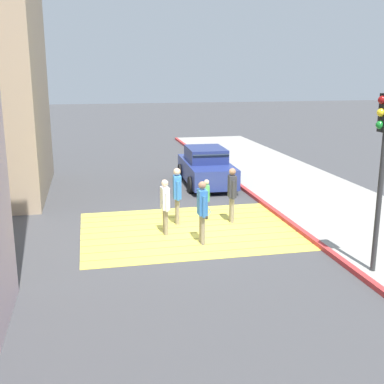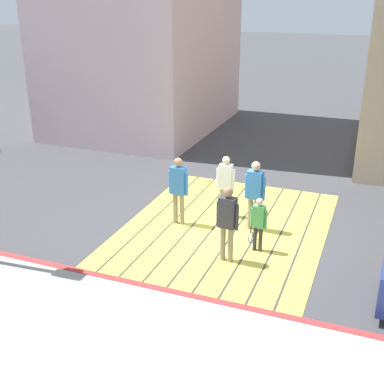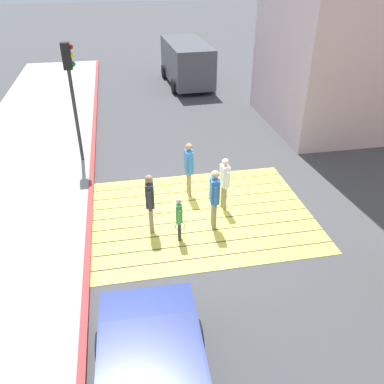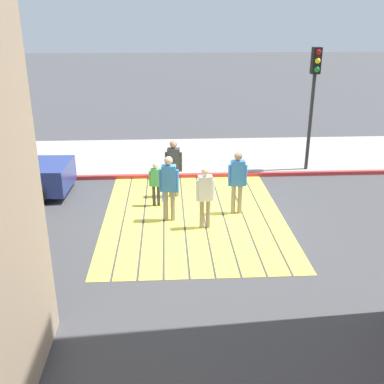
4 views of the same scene
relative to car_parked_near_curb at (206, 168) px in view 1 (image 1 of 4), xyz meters
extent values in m
plane|color=#424244|center=(2.00, 5.89, -0.73)|extent=(120.00, 120.00, 0.00)
cube|color=#EAD64C|center=(2.00, 3.69, -0.73)|extent=(6.40, 0.50, 0.01)
cube|color=#EAD64C|center=(2.00, 4.24, -0.73)|extent=(6.40, 0.50, 0.01)
cube|color=#EAD64C|center=(2.00, 4.79, -0.73)|extent=(6.40, 0.50, 0.01)
cube|color=#EAD64C|center=(2.00, 5.34, -0.73)|extent=(6.40, 0.50, 0.01)
cube|color=#EAD64C|center=(2.00, 5.89, -0.73)|extent=(6.40, 0.50, 0.01)
cube|color=#EAD64C|center=(2.00, 6.44, -0.73)|extent=(6.40, 0.50, 0.01)
cube|color=#EAD64C|center=(2.00, 6.99, -0.73)|extent=(6.40, 0.50, 0.01)
cube|color=#EAD64C|center=(2.00, 7.54, -0.73)|extent=(6.40, 0.50, 0.01)
cube|color=#EAD64C|center=(2.00, 8.09, -0.73)|extent=(6.40, 0.50, 0.01)
cube|color=#9E9B93|center=(-3.60, 5.89, -0.67)|extent=(4.80, 40.00, 0.12)
cube|color=#BC3333|center=(-1.25, 5.89, -0.67)|extent=(0.16, 40.00, 0.13)
cube|color=navy|center=(0.00, 0.03, -0.14)|extent=(1.95, 4.36, 0.80)
cube|color=navy|center=(0.00, -0.12, 0.54)|extent=(1.60, 2.12, 0.60)
cube|color=#1E2833|center=(0.03, 0.80, 0.48)|extent=(1.49, 0.38, 0.49)
cylinder|color=black|center=(0.93, 1.33, -0.40)|extent=(0.24, 0.67, 0.66)
cylinder|color=black|center=(-0.83, 1.39, -0.40)|extent=(0.24, 0.67, 0.66)
cylinder|color=black|center=(0.84, -1.34, -0.40)|extent=(0.24, 0.67, 0.66)
cylinder|color=black|center=(-0.93, -1.27, -0.40)|extent=(0.24, 0.67, 0.66)
cylinder|color=#2D2D2D|center=(-1.60, 10.09, 0.97)|extent=(0.12, 0.12, 3.40)
sphere|color=maroon|center=(-1.44, 10.09, 3.37)|extent=(0.18, 0.18, 0.18)
sphere|color=yellow|center=(-1.44, 10.09, 3.10)|extent=(0.18, 0.18, 0.18)
sphere|color=#188429|center=(-1.44, 10.09, 2.83)|extent=(0.18, 0.18, 0.18)
cylinder|color=gray|center=(0.48, 5.47, -0.32)|extent=(0.13, 0.13, 0.83)
cylinder|color=gray|center=(0.47, 5.28, -0.32)|extent=(0.13, 0.13, 0.83)
cube|color=#333338|center=(0.48, 5.38, 0.45)|extent=(0.26, 0.38, 0.69)
sphere|color=#9E7051|center=(0.48, 5.38, 0.92)|extent=(0.22, 0.22, 0.22)
cylinder|color=#333338|center=(0.50, 5.59, 0.38)|extent=(0.09, 0.09, 0.59)
cylinder|color=#333338|center=(0.46, 5.16, 0.38)|extent=(0.09, 0.09, 0.59)
cylinder|color=gray|center=(2.22, 5.31, -0.31)|extent=(0.13, 0.13, 0.85)
cylinder|color=gray|center=(2.20, 5.13, -0.31)|extent=(0.13, 0.13, 0.85)
cube|color=#3372BF|center=(2.21, 5.22, 0.47)|extent=(0.26, 0.39, 0.71)
sphere|color=tan|center=(2.21, 5.22, 0.96)|extent=(0.22, 0.22, 0.22)
cylinder|color=#3372BF|center=(2.22, 5.44, 0.40)|extent=(0.09, 0.09, 0.60)
cylinder|color=#3372BF|center=(2.19, 5.01, 0.40)|extent=(0.09, 0.09, 0.60)
cylinder|color=gray|center=(1.85, 7.18, -0.31)|extent=(0.13, 0.13, 0.84)
cylinder|color=gray|center=(1.85, 7.00, -0.31)|extent=(0.13, 0.13, 0.84)
cube|color=#3372BF|center=(1.85, 7.09, 0.46)|extent=(0.23, 0.37, 0.70)
sphere|color=#9E7051|center=(1.85, 7.09, 0.94)|extent=(0.22, 0.22, 0.22)
cylinder|color=#3372BF|center=(1.85, 7.31, 0.39)|extent=(0.09, 0.09, 0.60)
cylinder|color=#3372BF|center=(1.85, 6.88, 0.39)|extent=(0.09, 0.09, 0.60)
cylinder|color=gray|center=(2.73, 6.22, -0.34)|extent=(0.12, 0.12, 0.79)
cylinder|color=gray|center=(2.74, 6.05, -0.34)|extent=(0.12, 0.12, 0.79)
cube|color=white|center=(2.74, 6.13, 0.38)|extent=(0.24, 0.36, 0.65)
sphere|color=beige|center=(2.74, 6.13, 0.83)|extent=(0.20, 0.20, 0.20)
cylinder|color=white|center=(2.72, 6.34, 0.31)|extent=(0.09, 0.09, 0.56)
cylinder|color=white|center=(2.75, 5.93, 0.31)|extent=(0.09, 0.09, 0.56)
cylinder|color=#333338|center=(1.18, 4.92, -0.42)|extent=(0.09, 0.09, 0.62)
cylinder|color=#333338|center=(1.17, 4.78, -0.42)|extent=(0.09, 0.09, 0.62)
cube|color=#4CA559|center=(1.17, 4.85, 0.14)|extent=(0.20, 0.29, 0.52)
sphere|color=beige|center=(1.17, 4.85, 0.50)|extent=(0.16, 0.16, 0.16)
cylinder|color=#4CA559|center=(1.19, 5.01, 0.09)|extent=(0.07, 0.07, 0.44)
cylinder|color=#4CA559|center=(1.16, 4.68, 0.09)|extent=(0.07, 0.07, 0.44)
cylinder|color=black|center=(1.22, 5.03, -0.20)|extent=(0.03, 0.03, 0.28)
torus|color=blue|center=(1.22, 5.03, -0.45)|extent=(0.28, 0.05, 0.28)
camera|label=1|loc=(4.84, 19.72, 3.98)|focal=45.67mm
camera|label=2|loc=(-8.87, 2.56, 4.90)|focal=46.74mm
camera|label=3|loc=(-0.11, -3.69, 5.97)|focal=37.36mm
camera|label=4|loc=(13.36, 5.20, 4.43)|focal=42.24mm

